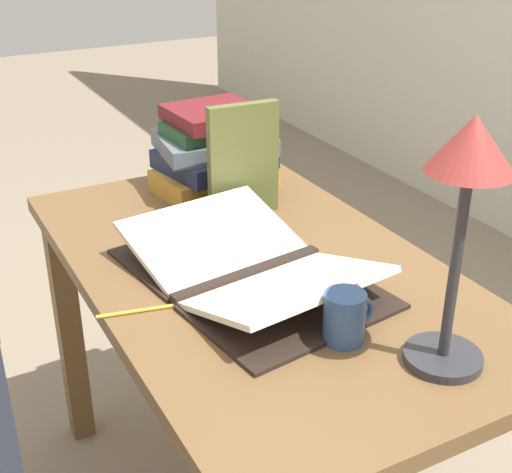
# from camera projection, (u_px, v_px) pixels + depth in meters

# --- Properties ---
(reading_desk) EXTENTS (1.17, 0.69, 0.74)m
(reading_desk) POSITION_uv_depth(u_px,v_px,m) (258.00, 312.00, 1.52)
(reading_desk) COLOR brown
(reading_desk) RESTS_ON ground_plane
(open_book) EXTENTS (0.58, 0.43, 0.08)m
(open_book) POSITION_uv_depth(u_px,v_px,m) (248.00, 268.00, 1.40)
(open_book) COLOR black
(open_book) RESTS_ON reading_desk
(book_stack_tall) EXTENTS (0.26, 0.32, 0.21)m
(book_stack_tall) POSITION_uv_depth(u_px,v_px,m) (214.00, 151.00, 1.80)
(book_stack_tall) COLOR #BC8933
(book_stack_tall) RESTS_ON reading_desk
(book_standing_upright) EXTENTS (0.04, 0.17, 0.27)m
(book_standing_upright) POSITION_uv_depth(u_px,v_px,m) (243.00, 161.00, 1.64)
(book_standing_upright) COLOR brown
(book_standing_upright) RESTS_ON reading_desk
(reading_lamp) EXTENTS (0.13, 0.13, 0.42)m
(reading_lamp) POSITION_uv_depth(u_px,v_px,m) (466.00, 187.00, 1.03)
(reading_lamp) COLOR #2D2D33
(reading_lamp) RESTS_ON reading_desk
(coffee_mug) EXTENTS (0.07, 0.10, 0.09)m
(coffee_mug) POSITION_uv_depth(u_px,v_px,m) (343.00, 317.00, 1.20)
(coffee_mug) COLOR #335184
(coffee_mug) RESTS_ON reading_desk
(pencil) EXTENTS (0.04, 0.16, 0.01)m
(pencil) POSITION_uv_depth(u_px,v_px,m) (139.00, 311.00, 1.30)
(pencil) COLOR gold
(pencil) RESTS_ON reading_desk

